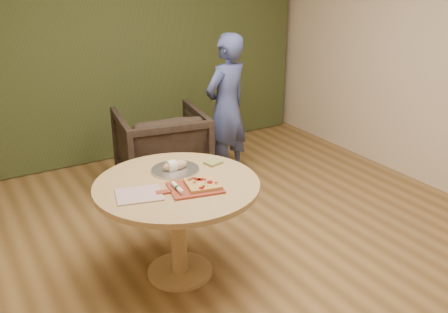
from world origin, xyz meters
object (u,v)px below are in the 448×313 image
object	(u,v)px
pedestal_table	(177,201)
cutlery_roll	(178,188)
person_standing	(226,108)
serving_tray	(175,170)
pizza_paddle	(194,188)
armchair	(161,144)
flatbread_pizza	(203,184)
bread_roll	(174,166)

from	to	relation	value
pedestal_table	cutlery_roll	world-z (taller)	cutlery_roll
person_standing	pedestal_table	bearing A→B (deg)	30.82
serving_tray	pedestal_table	bearing A→B (deg)	-113.09
pizza_paddle	person_standing	xyz separation A→B (m)	(1.18, 1.53, 0.01)
serving_tray	armchair	bearing A→B (deg)	70.61
flatbread_pizza	armchair	xyz separation A→B (m)	(0.44, 1.71, -0.34)
flatbread_pizza	cutlery_roll	bearing A→B (deg)	172.50
pedestal_table	flatbread_pizza	size ratio (longest dim) A/B	4.48
person_standing	flatbread_pizza	bearing A→B (deg)	36.73
pizza_paddle	bread_roll	xyz separation A→B (m)	(0.02, 0.35, 0.04)
bread_roll	armchair	bearing A→B (deg)	70.27
serving_tray	armchair	distance (m)	1.47
serving_tray	flatbread_pizza	bearing A→B (deg)	-84.09
pedestal_table	pizza_paddle	xyz separation A→B (m)	(0.06, -0.15, 0.15)
pizza_paddle	cutlery_roll	xyz separation A→B (m)	(-0.11, 0.02, 0.02)
pedestal_table	pizza_paddle	world-z (taller)	pizza_paddle
pedestal_table	bread_roll	bearing A→B (deg)	69.14
cutlery_roll	pedestal_table	bearing A→B (deg)	70.35
flatbread_pizza	serving_tray	world-z (taller)	flatbread_pizza
pedestal_table	person_standing	xyz separation A→B (m)	(1.24, 1.38, 0.16)
bread_roll	pizza_paddle	bearing A→B (deg)	-93.12
flatbread_pizza	person_standing	bearing A→B (deg)	53.98
flatbread_pizza	cutlery_roll	distance (m)	0.18
pedestal_table	serving_tray	distance (m)	0.26
bread_roll	person_standing	bearing A→B (deg)	45.46
pedestal_table	person_standing	world-z (taller)	person_standing
pizza_paddle	flatbread_pizza	world-z (taller)	flatbread_pizza
person_standing	cutlery_roll	bearing A→B (deg)	32.19
pedestal_table	cutlery_roll	xyz separation A→B (m)	(-0.06, -0.14, 0.17)
pedestal_table	flatbread_pizza	xyz separation A→B (m)	(0.12, -0.16, 0.17)
flatbread_pizza	cutlery_roll	size ratio (longest dim) A/B	1.31
pedestal_table	armchair	bearing A→B (deg)	70.13
pedestal_table	bread_roll	distance (m)	0.28
pizza_paddle	armchair	size ratio (longest dim) A/B	0.54
pizza_paddle	bread_roll	size ratio (longest dim) A/B	2.43
pedestal_table	serving_tray	world-z (taller)	serving_tray
serving_tray	pizza_paddle	bearing A→B (deg)	-94.57
pedestal_table	person_standing	size ratio (longest dim) A/B	0.76
flatbread_pizza	serving_tray	bearing A→B (deg)	95.91
cutlery_roll	serving_tray	world-z (taller)	cutlery_roll
cutlery_roll	armchair	distance (m)	1.83
serving_tray	bread_roll	size ratio (longest dim) A/B	1.84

